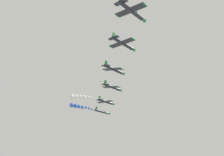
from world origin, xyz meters
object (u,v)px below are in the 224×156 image
(airplane_left_inner, at_px, (106,102))
(airplane_right_outer, at_px, (123,43))
(airplane_left_outer, at_px, (114,69))
(airplane_trailing, at_px, (132,11))
(airplane_lead, at_px, (102,112))
(airplane_right_inner, at_px, (112,87))

(airplane_left_inner, height_order, airplane_right_outer, airplane_right_outer)
(airplane_left_inner, relative_size, airplane_left_outer, 1.00)
(airplane_left_outer, bearing_deg, airplane_trailing, -36.96)
(airplane_lead, height_order, airplane_left_inner, airplane_left_inner)
(airplane_right_inner, xyz_separation_m, airplane_trailing, (32.24, -26.17, 4.59))
(airplane_left_outer, bearing_deg, airplane_left_inner, 141.35)
(airplane_right_inner, bearing_deg, airplane_left_outer, -43.49)
(airplane_left_outer, xyz_separation_m, airplane_right_outer, (11.76, -8.19, 2.06))
(airplane_right_outer, distance_m, airplane_trailing, 13.86)
(airplane_trailing, bearing_deg, airplane_lead, 142.64)
(airplane_lead, relative_size, airplane_trailing, 1.00)
(airplane_left_inner, distance_m, airplane_right_outer, 42.30)
(airplane_trailing, bearing_deg, airplane_right_outer, 140.88)
(airplane_right_inner, bearing_deg, airplane_lead, 145.23)
(airplane_right_inner, relative_size, airplane_trailing, 1.00)
(airplane_right_inner, distance_m, airplane_right_outer, 27.94)
(airplane_right_outer, relative_size, airplane_trailing, 1.00)
(airplane_left_outer, distance_m, airplane_trailing, 28.30)
(airplane_left_inner, height_order, airplane_right_inner, airplane_right_inner)
(airplane_lead, height_order, airplane_trailing, airplane_trailing)
(airplane_lead, distance_m, airplane_right_outer, 55.54)
(airplane_lead, bearing_deg, airplane_trailing, -37.36)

